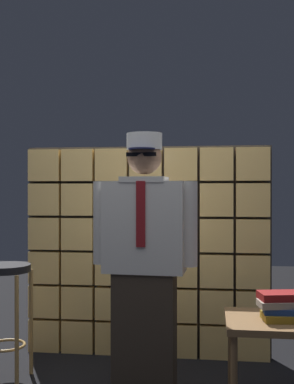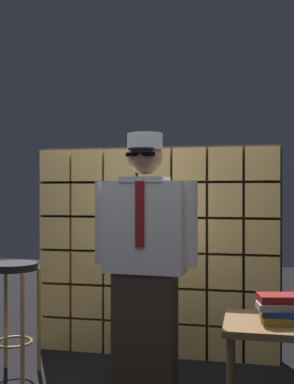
{
  "view_description": "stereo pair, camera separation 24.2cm",
  "coord_description": "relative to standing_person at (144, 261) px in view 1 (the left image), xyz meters",
  "views": [
    {
      "loc": [
        0.51,
        -2.75,
        1.33
      ],
      "look_at": [
        0.12,
        0.27,
        1.32
      ],
      "focal_mm": 45.87,
      "sensor_mm": 36.0,
      "label": 1
    },
    {
      "loc": [
        0.75,
        -2.71,
        1.33
      ],
      "look_at": [
        0.12,
        0.27,
        1.32
      ],
      "focal_mm": 45.87,
      "sensor_mm": 36.0,
      "label": 2
    }
  ],
  "objects": [
    {
      "name": "standing_person",
      "position": [
        0.0,
        0.0,
        0.0
      ],
      "size": [
        0.67,
        0.29,
        1.68
      ],
      "rotation": [
        0.0,
        0.0,
        -0.06
      ],
      "color": "#382D23",
      "rests_on": "ground"
    },
    {
      "name": "bar_stool",
      "position": [
        -1.0,
        0.21,
        -0.28
      ],
      "size": [
        0.34,
        0.34,
        0.81
      ],
      "color": "black",
      "rests_on": "ground"
    },
    {
      "name": "side_table",
      "position": [
        0.76,
        -0.13,
        -0.38
      ],
      "size": [
        0.52,
        0.52,
        0.58
      ],
      "color": "brown",
      "rests_on": "ground"
    },
    {
      "name": "glass_block_wall",
      "position": [
        -0.1,
        0.85,
        -0.05
      ],
      "size": [
        1.98,
        0.1,
        1.7
      ],
      "color": "#F2C672",
      "rests_on": "ground"
    },
    {
      "name": "book_stack",
      "position": [
        0.82,
        -0.16,
        -0.23
      ],
      "size": [
        0.29,
        0.22,
        0.16
      ],
      "color": "olive",
      "rests_on": "side_table"
    },
    {
      "name": "coffee_mug",
      "position": [
        0.81,
        -0.06,
        -0.25
      ],
      "size": [
        0.13,
        0.08,
        0.09
      ],
      "color": "black",
      "rests_on": "side_table"
    }
  ]
}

